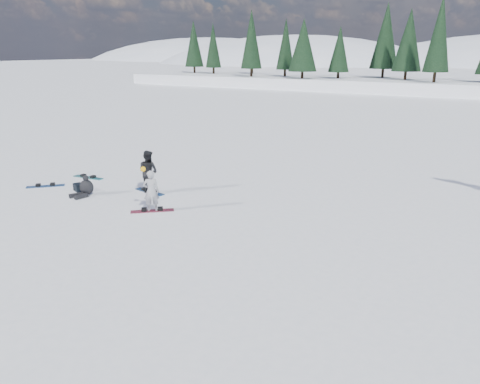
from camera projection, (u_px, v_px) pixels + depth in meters
name	position (u px, v px, depth m)	size (l,w,h in m)	color
ground	(157.00, 205.00, 17.05)	(420.00, 420.00, 0.00)	white
alpine_backdrop	(449.00, 101.00, 183.16)	(412.50, 227.00, 53.20)	white
snowboarder_woman	(151.00, 191.00, 16.19)	(0.64, 0.62, 1.62)	#AEAEB3
snowboarder_man	(148.00, 172.00, 18.37)	(0.82, 0.64, 1.69)	black
seated_rider	(86.00, 188.00, 18.13)	(0.69, 1.01, 0.79)	black
gear_bag	(79.00, 187.00, 18.72)	(0.45, 0.30, 0.30)	black
snowboard_woman	(152.00, 211.00, 16.40)	(1.50, 0.28, 0.03)	maroon
snowboard_man	(149.00, 192.00, 18.61)	(1.50, 0.28, 0.03)	navy
snowboard_loose_a	(46.00, 186.00, 19.37)	(1.50, 0.28, 0.03)	#1C4E9A
snowboard_loose_c	(88.00, 177.00, 20.69)	(1.50, 0.28, 0.03)	teal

